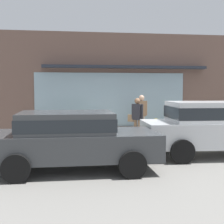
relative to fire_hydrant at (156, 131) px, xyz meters
The scene contains 12 objects.
ground_plane 1.04m from the fire_hydrant, 142.07° to the right, with size 60.00×60.00×0.00m, color gray.
curb_strip 1.14m from the fire_hydrant, 133.55° to the right, with size 14.00×0.24×0.12m, color #B2B2AD.
storefront 3.24m from the fire_hydrant, 105.95° to the left, with size 14.00×0.81×4.51m.
fire_hydrant is the anchor object (origin of this frame).
pedestrian_with_handbag 0.97m from the fire_hydrant, 139.36° to the left, with size 0.53×0.52×1.67m.
pedestrian_passerby 1.61m from the fire_hydrant, 97.99° to the left, with size 0.50×0.24×1.77m.
parked_car_silver 2.85m from the fire_hydrant, 66.47° to the right, with size 4.61×2.12×1.65m.
parked_car_dark_gray 4.87m from the fire_hydrant, 131.51° to the right, with size 4.14×2.04×1.47m.
potted_plant_corner_tall 3.87m from the fire_hydrant, 25.71° to the left, with size 0.55×0.55×0.74m.
potted_plant_near_hydrant 4.94m from the fire_hydrant, 154.88° to the left, with size 0.47×0.47×0.69m.
potted_plant_low_front 2.15m from the fire_hydrant, 57.59° to the left, with size 0.34×0.34×0.57m.
potted_plant_by_entrance 3.41m from the fire_hydrant, 146.54° to the left, with size 0.56×0.56×0.68m.
Camera 1 is at (-2.58, -10.83, 2.04)m, focal length 50.22 mm.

